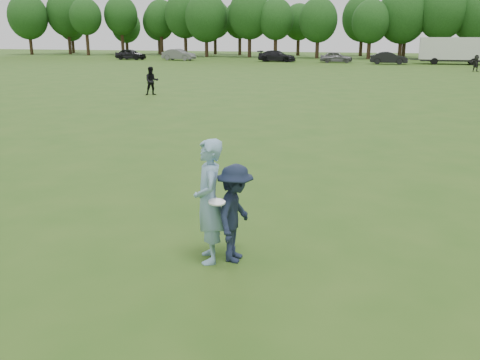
{
  "coord_description": "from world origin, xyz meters",
  "views": [
    {
      "loc": [
        2.49,
        -7.2,
        3.6
      ],
      "look_at": [
        -0.01,
        1.11,
        1.1
      ],
      "focal_mm": 38.0,
      "sensor_mm": 36.0,
      "label": 1
    }
  ],
  "objects_px": {
    "player_far_a": "(152,81)",
    "car_e": "(336,57)",
    "car_d": "(277,56)",
    "car_b": "(179,55)",
    "cargo_trailer": "(454,49)",
    "thrower": "(209,201)",
    "car_a": "(131,54)",
    "player_far_d": "(476,63)",
    "defender": "(235,213)",
    "car_f": "(389,58)"
  },
  "relations": [
    {
      "from": "car_f",
      "to": "player_far_d",
      "type": "bearing_deg",
      "value": -143.78
    },
    {
      "from": "car_a",
      "to": "car_e",
      "type": "relative_size",
      "value": 1.09
    },
    {
      "from": "defender",
      "to": "car_a",
      "type": "xyz_separation_m",
      "value": [
        -34.65,
        60.37,
        -0.04
      ]
    },
    {
      "from": "thrower",
      "to": "car_b",
      "type": "distance_m",
      "value": 66.45
    },
    {
      "from": "player_far_a",
      "to": "car_e",
      "type": "relative_size",
      "value": 0.41
    },
    {
      "from": "car_a",
      "to": "car_f",
      "type": "bearing_deg",
      "value": -85.85
    },
    {
      "from": "car_f",
      "to": "cargo_trailer",
      "type": "bearing_deg",
      "value": -76.86
    },
    {
      "from": "thrower",
      "to": "car_f",
      "type": "relative_size",
      "value": 0.45
    },
    {
      "from": "thrower",
      "to": "player_far_a",
      "type": "distance_m",
      "value": 24.07
    },
    {
      "from": "defender",
      "to": "player_far_d",
      "type": "bearing_deg",
      "value": -11.73
    },
    {
      "from": "car_a",
      "to": "car_e",
      "type": "distance_m",
      "value": 29.43
    },
    {
      "from": "thrower",
      "to": "player_far_a",
      "type": "xyz_separation_m",
      "value": [
        -11.47,
        21.17,
        -0.17
      ]
    },
    {
      "from": "player_far_d",
      "to": "car_d",
      "type": "height_order",
      "value": "player_far_d"
    },
    {
      "from": "player_far_d",
      "to": "car_f",
      "type": "bearing_deg",
      "value": 111.89
    },
    {
      "from": "car_b",
      "to": "cargo_trailer",
      "type": "xyz_separation_m",
      "value": [
        36.15,
        0.61,
        1.0
      ]
    },
    {
      "from": "defender",
      "to": "car_a",
      "type": "relative_size",
      "value": 0.36
    },
    {
      "from": "car_a",
      "to": "car_e",
      "type": "height_order",
      "value": "car_a"
    },
    {
      "from": "car_a",
      "to": "cargo_trailer",
      "type": "relative_size",
      "value": 0.5
    },
    {
      "from": "car_d",
      "to": "cargo_trailer",
      "type": "xyz_separation_m",
      "value": [
        22.04,
        0.26,
        1.04
      ]
    },
    {
      "from": "car_e",
      "to": "car_f",
      "type": "distance_m",
      "value": 6.76
    },
    {
      "from": "defender",
      "to": "car_f",
      "type": "distance_m",
      "value": 59.2
    },
    {
      "from": "player_far_a",
      "to": "car_d",
      "type": "distance_m",
      "value": 39.99
    },
    {
      "from": "player_far_d",
      "to": "cargo_trailer",
      "type": "bearing_deg",
      "value": 77.55
    },
    {
      "from": "player_far_a",
      "to": "car_a",
      "type": "distance_m",
      "value": 45.45
    },
    {
      "from": "player_far_a",
      "to": "car_f",
      "type": "relative_size",
      "value": 0.38
    },
    {
      "from": "thrower",
      "to": "car_d",
      "type": "height_order",
      "value": "thrower"
    },
    {
      "from": "car_b",
      "to": "car_f",
      "type": "distance_m",
      "value": 28.64
    },
    {
      "from": "car_b",
      "to": "car_f",
      "type": "bearing_deg",
      "value": -87.86
    },
    {
      "from": "defender",
      "to": "player_far_a",
      "type": "bearing_deg",
      "value": 29.17
    },
    {
      "from": "car_b",
      "to": "car_e",
      "type": "relative_size",
      "value": 1.13
    },
    {
      "from": "player_far_a",
      "to": "cargo_trailer",
      "type": "xyz_separation_m",
      "value": [
        20.77,
        40.24,
        0.92
      ]
    },
    {
      "from": "player_far_a",
      "to": "cargo_trailer",
      "type": "height_order",
      "value": "cargo_trailer"
    },
    {
      "from": "player_far_d",
      "to": "car_a",
      "type": "bearing_deg",
      "value": 148.39
    },
    {
      "from": "thrower",
      "to": "defender",
      "type": "bearing_deg",
      "value": 82.68
    },
    {
      "from": "thrower",
      "to": "car_d",
      "type": "distance_m",
      "value": 62.45
    },
    {
      "from": "car_d",
      "to": "car_e",
      "type": "distance_m",
      "value": 7.92
    },
    {
      "from": "car_b",
      "to": "player_far_a",
      "type": "bearing_deg",
      "value": -153.68
    },
    {
      "from": "car_e",
      "to": "car_f",
      "type": "xyz_separation_m",
      "value": [
        6.58,
        -1.56,
        0.03
      ]
    },
    {
      "from": "car_e",
      "to": "cargo_trailer",
      "type": "height_order",
      "value": "cargo_trailer"
    },
    {
      "from": "car_b",
      "to": "car_a",
      "type": "bearing_deg",
      "value": 97.38
    },
    {
      "from": "car_d",
      "to": "car_e",
      "type": "xyz_separation_m",
      "value": [
        7.91,
        -0.28,
        -0.03
      ]
    },
    {
      "from": "car_f",
      "to": "cargo_trailer",
      "type": "height_order",
      "value": "cargo_trailer"
    },
    {
      "from": "car_b",
      "to": "car_d",
      "type": "relative_size",
      "value": 0.93
    },
    {
      "from": "car_a",
      "to": "car_d",
      "type": "bearing_deg",
      "value": -82.25
    },
    {
      "from": "player_far_a",
      "to": "car_b",
      "type": "distance_m",
      "value": 42.5
    },
    {
      "from": "defender",
      "to": "car_d",
      "type": "height_order",
      "value": "defender"
    },
    {
      "from": "player_far_d",
      "to": "car_e",
      "type": "height_order",
      "value": "player_far_d"
    },
    {
      "from": "car_f",
      "to": "car_b",
      "type": "bearing_deg",
      "value": 84.65
    },
    {
      "from": "cargo_trailer",
      "to": "player_far_d",
      "type": "bearing_deg",
      "value": -85.74
    },
    {
      "from": "car_a",
      "to": "car_d",
      "type": "xyz_separation_m",
      "value": [
        21.51,
        0.64,
        -0.04
      ]
    }
  ]
}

